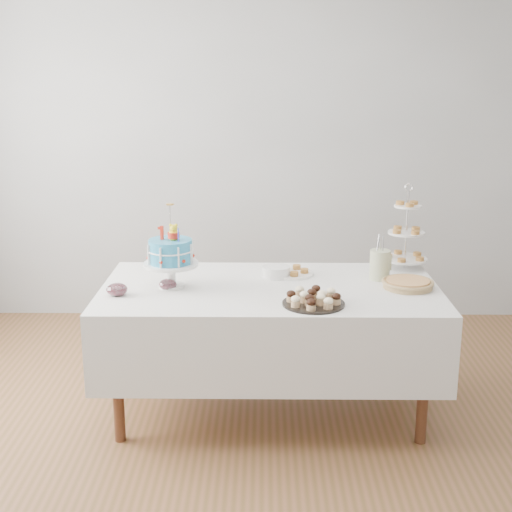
{
  "coord_description": "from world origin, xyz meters",
  "views": [
    {
      "loc": [
        -0.04,
        -3.57,
        1.99
      ],
      "look_at": [
        -0.08,
        0.3,
        0.95
      ],
      "focal_mm": 50.0,
      "sensor_mm": 36.0,
      "label": 1
    }
  ],
  "objects_px": {
    "cupcake_tray": "(314,298)",
    "pastry_plate": "(291,272)",
    "table": "(270,324)",
    "pie": "(408,283)",
    "plate_stack": "(276,272)",
    "utensil_pitcher": "(380,264)",
    "jam_bowl_a": "(117,290)",
    "jam_bowl_b": "(168,284)",
    "birthday_cake": "(171,265)",
    "tiered_stand": "(406,233)"
  },
  "relations": [
    {
      "from": "pie",
      "to": "jam_bowl_a",
      "type": "distance_m",
      "value": 1.63
    },
    {
      "from": "birthday_cake",
      "to": "jam_bowl_b",
      "type": "relative_size",
      "value": 4.69
    },
    {
      "from": "birthday_cake",
      "to": "jam_bowl_b",
      "type": "height_order",
      "value": "birthday_cake"
    },
    {
      "from": "cupcake_tray",
      "to": "jam_bowl_a",
      "type": "xyz_separation_m",
      "value": [
        -1.07,
        0.15,
        -0.0
      ]
    },
    {
      "from": "table",
      "to": "tiered_stand",
      "type": "xyz_separation_m",
      "value": [
        0.84,
        0.4,
        0.45
      ]
    },
    {
      "from": "table",
      "to": "utensil_pitcher",
      "type": "xyz_separation_m",
      "value": [
        0.65,
        0.16,
        0.32
      ]
    },
    {
      "from": "table",
      "to": "jam_bowl_b",
      "type": "height_order",
      "value": "jam_bowl_b"
    },
    {
      "from": "plate_stack",
      "to": "jam_bowl_b",
      "type": "bearing_deg",
      "value": -157.74
    },
    {
      "from": "jam_bowl_b",
      "to": "pastry_plate",
      "type": "bearing_deg",
      "value": 23.06
    },
    {
      "from": "pie",
      "to": "utensil_pitcher",
      "type": "distance_m",
      "value": 0.23
    },
    {
      "from": "jam_bowl_b",
      "to": "pie",
      "type": "bearing_deg",
      "value": 1.75
    },
    {
      "from": "cupcake_tray",
      "to": "pastry_plate",
      "type": "height_order",
      "value": "cupcake_tray"
    },
    {
      "from": "cupcake_tray",
      "to": "jam_bowl_a",
      "type": "bearing_deg",
      "value": 172.09
    },
    {
      "from": "tiered_stand",
      "to": "utensil_pitcher",
      "type": "bearing_deg",
      "value": -128.52
    },
    {
      "from": "birthday_cake",
      "to": "pastry_plate",
      "type": "relative_size",
      "value": 1.78
    },
    {
      "from": "plate_stack",
      "to": "utensil_pitcher",
      "type": "relative_size",
      "value": 0.62
    },
    {
      "from": "birthday_cake",
      "to": "cupcake_tray",
      "type": "xyz_separation_m",
      "value": [
        0.79,
        -0.3,
        -0.09
      ]
    },
    {
      "from": "utensil_pitcher",
      "to": "jam_bowl_b",
      "type": "bearing_deg",
      "value": -165.87
    },
    {
      "from": "plate_stack",
      "to": "jam_bowl_a",
      "type": "height_order",
      "value": "jam_bowl_a"
    },
    {
      "from": "table",
      "to": "plate_stack",
      "type": "relative_size",
      "value": 11.6
    },
    {
      "from": "jam_bowl_a",
      "to": "plate_stack",
      "type": "bearing_deg",
      "value": 22.48
    },
    {
      "from": "table",
      "to": "pie",
      "type": "xyz_separation_m",
      "value": [
        0.78,
        -0.01,
        0.25
      ]
    },
    {
      "from": "table",
      "to": "birthday_cake",
      "type": "xyz_separation_m",
      "value": [
        -0.56,
        -0.02,
        0.36
      ]
    },
    {
      "from": "tiered_stand",
      "to": "plate_stack",
      "type": "xyz_separation_m",
      "value": [
        -0.8,
        -0.2,
        -0.19
      ]
    },
    {
      "from": "table",
      "to": "pie",
      "type": "height_order",
      "value": "pie"
    },
    {
      "from": "table",
      "to": "jam_bowl_a",
      "type": "xyz_separation_m",
      "value": [
        -0.84,
        -0.17,
        0.26
      ]
    },
    {
      "from": "plate_stack",
      "to": "table",
      "type": "bearing_deg",
      "value": -100.78
    },
    {
      "from": "tiered_stand",
      "to": "jam_bowl_b",
      "type": "xyz_separation_m",
      "value": [
        -1.42,
        -0.46,
        -0.19
      ]
    },
    {
      "from": "tiered_stand",
      "to": "pastry_plate",
      "type": "distance_m",
      "value": 0.75
    },
    {
      "from": "pastry_plate",
      "to": "jam_bowl_a",
      "type": "distance_m",
      "value": 1.06
    },
    {
      "from": "jam_bowl_b",
      "to": "utensil_pitcher",
      "type": "height_order",
      "value": "utensil_pitcher"
    },
    {
      "from": "table",
      "to": "jam_bowl_a",
      "type": "relative_size",
      "value": 16.63
    },
    {
      "from": "table",
      "to": "utensil_pitcher",
      "type": "height_order",
      "value": "utensil_pitcher"
    },
    {
      "from": "table",
      "to": "cupcake_tray",
      "type": "height_order",
      "value": "cupcake_tray"
    },
    {
      "from": "birthday_cake",
      "to": "jam_bowl_a",
      "type": "xyz_separation_m",
      "value": [
        -0.28,
        -0.15,
        -0.1
      ]
    },
    {
      "from": "utensil_pitcher",
      "to": "pie",
      "type": "bearing_deg",
      "value": -47.56
    },
    {
      "from": "table",
      "to": "pastry_plate",
      "type": "bearing_deg",
      "value": 61.91
    },
    {
      "from": "table",
      "to": "jam_bowl_a",
      "type": "distance_m",
      "value": 0.89
    },
    {
      "from": "jam_bowl_a",
      "to": "utensil_pitcher",
      "type": "xyz_separation_m",
      "value": [
        1.49,
        0.32,
        0.06
      ]
    },
    {
      "from": "cupcake_tray",
      "to": "pastry_plate",
      "type": "relative_size",
      "value": 1.24
    },
    {
      "from": "pie",
      "to": "pastry_plate",
      "type": "bearing_deg",
      "value": 158.21
    },
    {
      "from": "cupcake_tray",
      "to": "tiered_stand",
      "type": "xyz_separation_m",
      "value": [
        0.61,
        0.72,
        0.19
      ]
    },
    {
      "from": "birthday_cake",
      "to": "jam_bowl_a",
      "type": "relative_size",
      "value": 4.12
    },
    {
      "from": "birthday_cake",
      "to": "pie",
      "type": "distance_m",
      "value": 1.34
    },
    {
      "from": "jam_bowl_a",
      "to": "jam_bowl_b",
      "type": "xyz_separation_m",
      "value": [
        0.26,
        0.11,
        -0.0
      ]
    },
    {
      "from": "cupcake_tray",
      "to": "plate_stack",
      "type": "distance_m",
      "value": 0.54
    },
    {
      "from": "tiered_stand",
      "to": "pastry_plate",
      "type": "xyz_separation_m",
      "value": [
        -0.71,
        -0.15,
        -0.2
      ]
    },
    {
      "from": "birthday_cake",
      "to": "plate_stack",
      "type": "xyz_separation_m",
      "value": [
        0.6,
        0.21,
        -0.1
      ]
    },
    {
      "from": "utensil_pitcher",
      "to": "jam_bowl_a",
      "type": "bearing_deg",
      "value": -163.41
    },
    {
      "from": "pie",
      "to": "jam_bowl_b",
      "type": "relative_size",
      "value": 2.9
    }
  ]
}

